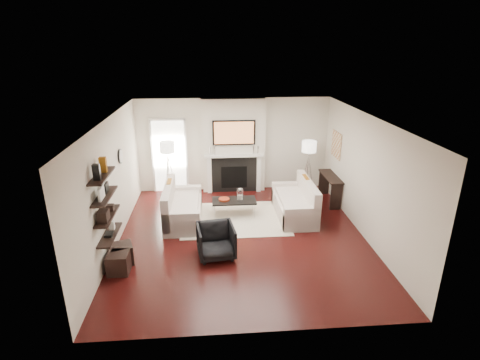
{
  "coord_description": "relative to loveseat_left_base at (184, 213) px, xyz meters",
  "views": [
    {
      "loc": [
        -0.65,
        -7.5,
        4.16
      ],
      "look_at": [
        0.0,
        0.6,
        1.15
      ],
      "focal_mm": 28.0,
      "sensor_mm": 36.0,
      "label": 1
    }
  ],
  "objects": [
    {
      "name": "lamp_left_leg_a",
      "position": [
        -0.37,
        1.61,
        0.39
      ],
      "size": [
        0.25,
        0.02,
        1.23
      ],
      "primitive_type": "cylinder",
      "rotation": [
        0.18,
        0.0,
        4.71
      ],
      "color": "silver",
      "rests_on": "floor"
    },
    {
      "name": "shelf_lower",
      "position": [
        -1.25,
        -1.93,
        0.89
      ],
      "size": [
        0.25,
        1.0,
        0.04
      ],
      "primitive_type": "cube",
      "color": "black",
      "rests_on": "wall_left"
    },
    {
      "name": "console_leg_s",
      "position": [
        3.94,
        1.43,
        0.14
      ],
      "size": [
        0.3,
        0.04,
        0.71
      ],
      "primitive_type": "cube",
      "color": "black",
      "rests_on": "floor"
    },
    {
      "name": "mantel_pilaster_r",
      "position": [
        2.09,
        1.78,
        0.34
      ],
      "size": [
        0.12,
        0.08,
        1.1
      ],
      "primitive_type": "cube",
      "color": "white",
      "rests_on": "floor"
    },
    {
      "name": "decor_box_tall",
      "position": [
        -1.25,
        -1.73,
        0.6
      ],
      "size": [
        0.1,
        0.1,
        0.18
      ],
      "primitive_type": "cube",
      "color": "white",
      "rests_on": "shelf_bottom"
    },
    {
      "name": "lamp_left_post",
      "position": [
        -0.48,
        1.61,
        0.39
      ],
      "size": [
        0.02,
        0.02,
        1.2
      ],
      "primitive_type": "cylinder",
      "color": "silver",
      "rests_on": "floor"
    },
    {
      "name": "tv_body",
      "position": [
        1.37,
        1.79,
        1.57
      ],
      "size": [
        1.2,
        0.06,
        0.7
      ],
      "primitive_type": "cube",
      "color": "black",
      "rests_on": "chimney_breast"
    },
    {
      "name": "candlestick_l_short",
      "position": [
        0.69,
        1.77,
        1.06
      ],
      "size": [
        0.04,
        0.04,
        0.24
      ],
      "primitive_type": "cylinder",
      "color": "silver",
      "rests_on": "mantel_shelf"
    },
    {
      "name": "loveseat_left_base",
      "position": [
        0.0,
        0.0,
        0.0
      ],
      "size": [
        0.85,
        1.8,
        0.42
      ],
      "primitive_type": "cube",
      "color": "beige",
      "rests_on": "floor"
    },
    {
      "name": "loveseat_right_arm_n",
      "position": [
        2.77,
        -0.76,
        0.09
      ],
      "size": [
        0.85,
        0.18,
        0.6
      ],
      "primitive_type": "cube",
      "color": "beige",
      "rests_on": "floor"
    },
    {
      "name": "hallway_panel",
      "position": [
        -0.48,
        2.05,
        0.84
      ],
      "size": [
        0.9,
        0.02,
        2.1
      ],
      "primitive_type": "cube",
      "color": "white",
      "rests_on": "floor"
    },
    {
      "name": "candlestick_l_tall",
      "position": [
        0.82,
        1.77,
        1.09
      ],
      "size": [
        0.04,
        0.04,
        0.3
      ],
      "primitive_type": "cylinder",
      "color": "silver",
      "rests_on": "mantel_shelf"
    },
    {
      "name": "coffee_leg_sw",
      "position": [
        0.76,
        0.43,
        -0.02
      ],
      "size": [
        0.02,
        0.02,
        0.38
      ],
      "primitive_type": "cylinder",
      "color": "silver",
      "rests_on": "floor"
    },
    {
      "name": "pillow_left_orange",
      "position": [
        -0.33,
        0.3,
        0.52
      ],
      "size": [
        0.1,
        0.42,
        0.42
      ],
      "primitive_type": "cube",
      "color": "#8E5411",
      "rests_on": "loveseat_left_cushion"
    },
    {
      "name": "pillow_right_charcoal",
      "position": [
        3.1,
        -0.25,
        0.51
      ],
      "size": [
        0.1,
        0.4,
        0.4
      ],
      "primitive_type": "cube",
      "color": "black",
      "rests_on": "loveseat_right_cushion"
    },
    {
      "name": "coffee_leg_ne",
      "position": [
        1.76,
        -0.01,
        -0.02
      ],
      "size": [
        0.02,
        0.02,
        0.38
      ],
      "primitive_type": "cylinder",
      "color": "silver",
      "rests_on": "floor"
    },
    {
      "name": "room_envelope",
      "position": [
        1.37,
        -0.93,
        1.14
      ],
      "size": [
        6.0,
        6.0,
        6.0
      ],
      "color": "#340C0B",
      "rests_on": "ground"
    },
    {
      "name": "mantel_shelf",
      "position": [
        1.37,
        1.76,
        0.91
      ],
      "size": [
        1.7,
        0.18,
        0.07
      ],
      "primitive_type": "cube",
      "color": "white",
      "rests_on": "chimney_breast"
    },
    {
      "name": "door_trim_l",
      "position": [
        -0.96,
        2.03,
        0.84
      ],
      "size": [
        0.06,
        0.06,
        2.16
      ],
      "primitive_type": "cube",
      "color": "white",
      "rests_on": "floor"
    },
    {
      "name": "hurricane_candle",
      "position": [
        1.41,
        0.21,
        0.29
      ],
      "size": [
        0.09,
        0.09,
        0.13
      ],
      "primitive_type": "cylinder",
      "color": "white",
      "rests_on": "coffee_table"
    },
    {
      "name": "loveseat_right_arm_s",
      "position": [
        2.77,
        0.86,
        0.09
      ],
      "size": [
        0.85,
        0.18,
        0.6
      ],
      "primitive_type": "cube",
      "color": "beige",
      "rests_on": "floor"
    },
    {
      "name": "armchair",
      "position": [
        0.77,
        -1.7,
        0.17
      ],
      "size": [
        0.82,
        0.78,
        0.75
      ],
      "primitive_type": "imported",
      "rotation": [
        0.0,
        0.0,
        0.13
      ],
      "color": "black",
      "rests_on": "floor"
    },
    {
      "name": "coffee_leg_se",
      "position": [
        1.76,
        0.43,
        -0.02
      ],
      "size": [
        0.02,
        0.02,
        0.38
      ],
      "primitive_type": "cylinder",
      "color": "silver",
      "rests_on": "floor"
    },
    {
      "name": "lamp_right_shade",
      "position": [
        3.42,
        1.37,
        1.24
      ],
      "size": [
        0.4,
        0.4,
        0.3
      ],
      "primitive_type": "cylinder",
      "color": "white",
      "rests_on": "lamp_right_post"
    },
    {
      "name": "candlestick_r_tall",
      "position": [
        1.92,
        1.77,
        1.09
      ],
      "size": [
        0.04,
        0.04,
        0.3
      ],
      "primitive_type": "cylinder",
      "color": "silver",
      "rests_on": "mantel_shelf"
    },
    {
      "name": "loveseat_right_back",
      "position": [
        3.1,
        0.05,
        0.32
      ],
      "size": [
        0.18,
        1.8,
        0.8
      ],
      "primitive_type": "cube",
      "color": "beige",
      "rests_on": "floor"
    },
    {
      "name": "rug",
      "position": [
        1.26,
        -0.01,
        -0.2
      ],
      "size": [
        2.6,
        2.0,
        0.01
      ],
      "primitive_type": "cube",
      "color": "beige",
      "rests_on": "floor"
    },
    {
      "name": "decor_books",
      "position": [
        -1.25,
        -1.99,
        0.53
      ],
      "size": [
        0.14,
        0.2,
        0.05
      ],
      "primitive_type": "cube",
      "color": "black",
      "rests_on": "shelf_bottom"
    },
    {
      "name": "mantel_pilaster_l",
      "position": [
        0.65,
        1.78,
        0.34
      ],
      "size": [
        0.12,
        0.08,
        1.1
      ],
      "primitive_type": "cube",
      "color": "white",
      "rests_on": "floor"
    },
    {
      "name": "loveseat_left_cushion",
      "position": [
        0.05,
        0.0,
        0.26
      ],
      "size": [
        0.63,
        1.44,
        0.1
      ],
      "primitive_type": "cube",
      "color": "beige",
      "rests_on": "loveseat_left_base"
    },
    {
      "name": "shelf_bottom",
      "position": [
        -1.25,
        -1.93,
        0.49
      ],
      "size": [
        0.25,
        1.0,
        0.03
      ],
      "primitive_type": "cube",
      "color": "black",
      "rests_on": "wall_left"
    },
    {
      "name": "ottoman_near",
      "position": [
        -1.1,
        -1.8,
        -0.01
      ],
      "size": [
        0.5,
        0.5,
        0.4
      ],
      "primitive_type": "cube",
      "rotation": [
        0.0,
        0.0,
        0.3
      ],
      "color": "black",
      "rests_on": "floor"
    },
    {
      "name": "fireplace_surround",
      "position": [
        1.37,
        1.81,
        0.31
      ],
      "size": [
        1.3,
        0.02,
        1.04
      ],
      "primitive_type": "cube",
      "color": "black",
      "rests_on": "floor"
    },
    {
      "name": "decor_wine_rack",
      "position": [
        -1.25,
        -2.17,
        1.01
      ],
      "size": [
        0.18,
        0.25,
        0.2
      ],
      "primitive_type": "cube",
      "color": "black",
      "rests_on": "shelf_lower"
    },
    {
      "name": "decor_box_small",
      "position": [
        -1.25,
        -1.72,
        0.97
      ],
      "size": [
        0.15,
        0.12,
        0.12
      ],
      "primitive_type": "cube",
      "color": "black",
      "rests_on": "shelf_lower"
    },
    {
      "name": "coffee_leg_nw",
      "position": [
        0.76,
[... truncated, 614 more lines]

